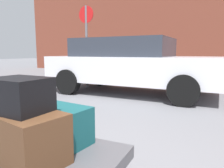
# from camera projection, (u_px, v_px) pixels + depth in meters

# --- Properties ---
(luggage_cart) EXTENTS (1.11, 0.84, 0.34)m
(luggage_cart) POSITION_uv_depth(u_px,v_px,m) (42.00, 163.00, 1.56)
(luggage_cart) COLOR #4C4C51
(luggage_cart) RESTS_ON ground_plane
(duffel_bag_brown_stacked_top) EXTENTS (0.70, 0.47, 0.33)m
(duffel_bag_brown_stacked_top) POSITION_uv_depth(u_px,v_px,m) (22.00, 135.00, 1.46)
(duffel_bag_brown_stacked_top) COLOR #51331E
(duffel_bag_brown_stacked_top) RESTS_ON luggage_cart
(duffel_bag_teal_center) EXTENTS (0.64, 0.44, 0.30)m
(duffel_bag_teal_center) POSITION_uv_depth(u_px,v_px,m) (52.00, 125.00, 1.74)
(duffel_bag_teal_center) COLOR #144C51
(duffel_bag_teal_center) RESTS_ON luggage_cart
(duffel_bag_black_topmost_pile) EXTENTS (0.39, 0.31, 0.23)m
(duffel_bag_black_topmost_pile) POSITION_uv_depth(u_px,v_px,m) (20.00, 95.00, 1.42)
(duffel_bag_black_topmost_pile) COLOR black
(duffel_bag_black_topmost_pile) RESTS_ON duffel_bag_brown_stacked_top
(parked_car) EXTENTS (4.35, 2.02, 1.42)m
(parked_car) POSITION_uv_depth(u_px,v_px,m) (130.00, 64.00, 5.62)
(parked_car) COLOR silver
(parked_car) RESTS_ON ground_plane
(no_parking_sign) EXTENTS (0.50, 0.07, 2.42)m
(no_parking_sign) POSITION_uv_depth(u_px,v_px,m) (86.00, 38.00, 6.45)
(no_parking_sign) COLOR slate
(no_parking_sign) RESTS_ON ground_plane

